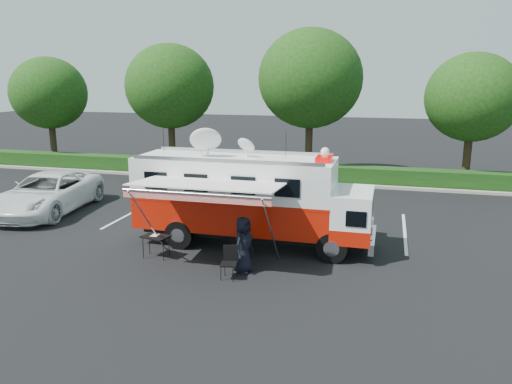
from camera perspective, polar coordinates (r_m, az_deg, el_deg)
ground_plane at (r=18.59m, az=-0.40°, el=-6.05°), size 120.00×120.00×0.00m
back_border at (r=30.06m, az=8.35°, el=10.90°), size 60.00×6.14×8.87m
stall_lines at (r=21.47m, az=0.42°, el=-3.38°), size 24.12×5.50×0.01m
command_truck at (r=18.10m, az=-0.64°, el=-0.69°), size 8.68×2.39×4.17m
awning at (r=15.84m, az=-5.76°, el=0.55°), size 4.74×2.46×2.86m
white_suv at (r=24.87m, az=-22.56°, el=-2.11°), size 3.63×6.65×1.77m
person at (r=16.16m, az=-1.45°, el=-9.09°), size 0.75×0.99×1.83m
folding_table at (r=17.50m, az=-11.39°, el=-5.08°), size 1.03×0.83×0.77m
folding_chair at (r=15.54m, az=-3.01°, el=-7.64°), size 0.56×0.59×1.02m
trash_bin at (r=16.72m, az=-1.98°, el=-6.93°), size 0.49×0.49×0.74m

